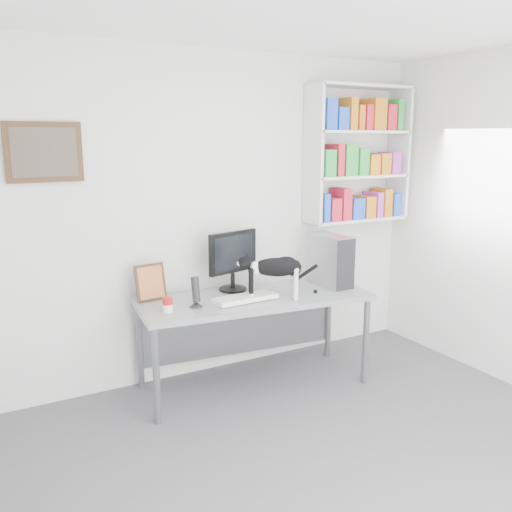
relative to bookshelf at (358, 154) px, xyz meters
name	(u,v)px	position (x,y,z in m)	size (l,w,h in m)	color
room	(371,265)	(-1.40, -1.85, -0.50)	(4.01, 4.01, 2.70)	#525156
bookshelf	(358,154)	(0.00, 0.00, 0.00)	(1.03, 0.28, 1.24)	silver
wall_art	(44,152)	(-2.70, 0.12, 0.05)	(0.52, 0.04, 0.42)	#422A15
desk	(254,341)	(-1.27, -0.34, -1.47)	(1.84, 0.71, 0.77)	gray
monitor	(233,261)	(-1.35, -0.10, -0.83)	(0.47, 0.23, 0.50)	black
keyboard	(245,298)	(-1.39, -0.41, -1.07)	(0.50, 0.19, 0.04)	white
pc_tower	(330,260)	(-0.54, -0.34, -0.87)	(0.19, 0.43, 0.43)	#A5A6AA
speaker	(196,291)	(-1.79, -0.38, -0.96)	(0.10, 0.10, 0.24)	black
leaning_print	(150,282)	(-2.03, -0.04, -0.94)	(0.24, 0.10, 0.29)	#422A15
soup_can	(167,305)	(-2.01, -0.38, -1.03)	(0.07, 0.07, 0.11)	#B90F12
cat	(275,278)	(-1.17, -0.48, -0.91)	(0.56, 0.15, 0.35)	black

